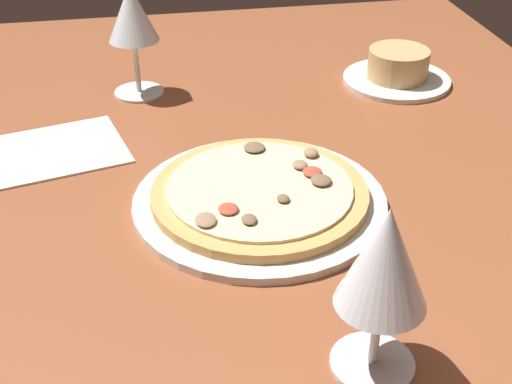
% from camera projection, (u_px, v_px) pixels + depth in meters
% --- Properties ---
extents(dining_table, '(1.50, 1.10, 0.04)m').
position_uv_depth(dining_table, '(252.00, 238.00, 0.81)').
color(dining_table, brown).
rests_on(dining_table, ground).
extents(pizza_main, '(0.30, 0.30, 0.03)m').
position_uv_depth(pizza_main, '(260.00, 197.00, 0.82)').
color(pizza_main, silver).
rests_on(pizza_main, dining_table).
extents(ramekin_on_saucer, '(0.17, 0.17, 0.05)m').
position_uv_depth(ramekin_on_saucer, '(398.00, 70.00, 1.12)').
color(ramekin_on_saucer, silver).
rests_on(ramekin_on_saucer, dining_table).
extents(wine_glass_far, '(0.08, 0.08, 0.16)m').
position_uv_depth(wine_glass_far, '(384.00, 264.00, 0.56)').
color(wine_glass_far, silver).
rests_on(wine_glass_far, dining_table).
extents(wine_glass_near, '(0.08, 0.08, 0.17)m').
position_uv_depth(wine_glass_near, '(132.00, 17.00, 1.03)').
color(wine_glass_near, silver).
rests_on(wine_glass_near, dining_table).
extents(paper_menu, '(0.19, 0.24, 0.00)m').
position_uv_depth(paper_menu, '(42.00, 153.00, 0.93)').
color(paper_menu, white).
rests_on(paper_menu, dining_table).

